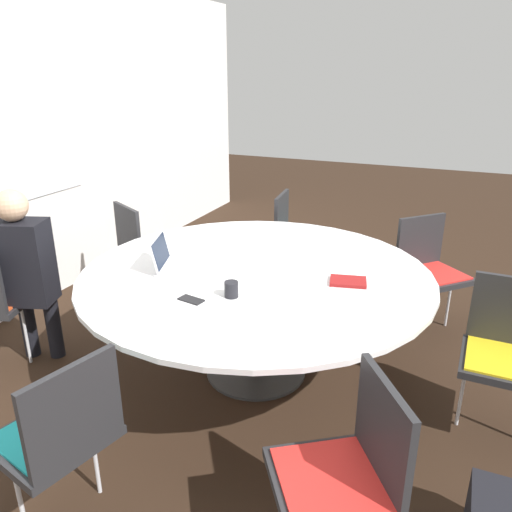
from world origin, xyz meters
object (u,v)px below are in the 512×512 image
(chair_3, at_px, (507,346))
(chair_6, at_px, (143,244))
(chair_2, at_px, (348,467))
(cell_phone, at_px, (191,300))
(chair_4, at_px, (429,264))
(laptop, at_px, (169,260))
(coffee_cup, at_px, (231,289))
(chair_1, at_px, (60,430))
(person_0, at_px, (23,266))
(chair_5, at_px, (295,232))
(spiral_notebook, at_px, (348,281))

(chair_3, bearing_deg, chair_6, -10.75)
(chair_2, distance_m, cell_phone, 1.23)
(chair_4, distance_m, cell_phone, 1.97)
(chair_4, relative_size, laptop, 2.39)
(chair_2, distance_m, coffee_cup, 1.17)
(chair_1, height_order, person_0, person_0)
(chair_5, relative_size, person_0, 0.71)
(chair_6, distance_m, coffee_cup, 1.69)
(chair_5, xyz_separation_m, person_0, (-1.91, 1.20, 0.19))
(chair_1, bearing_deg, chair_2, -63.66)
(chair_4, height_order, cell_phone, chair_4)
(chair_3, bearing_deg, cell_phone, 20.48)
(chair_1, relative_size, cell_phone, 5.80)
(chair_3, distance_m, person_0, 2.92)
(chair_3, bearing_deg, chair_5, -38.22)
(spiral_notebook, bearing_deg, person_0, 104.70)
(chair_5, height_order, spiral_notebook, chair_5)
(chair_1, relative_size, laptop, 2.39)
(chair_1, relative_size, chair_5, 1.00)
(chair_2, relative_size, chair_3, 1.00)
(person_0, xyz_separation_m, laptop, (0.30, -0.91, 0.07))
(laptop, bearing_deg, chair_6, 25.06)
(chair_6, bearing_deg, chair_1, -34.64)
(chair_5, relative_size, laptop, 2.39)
(person_0, bearing_deg, cell_phone, -21.06)
(chair_1, height_order, chair_6, same)
(chair_3, relative_size, person_0, 0.71)
(chair_3, height_order, laptop, laptop)
(coffee_cup, bearing_deg, chair_3, -73.69)
(chair_4, xyz_separation_m, spiral_notebook, (-1.05, 0.38, 0.21))
(chair_3, relative_size, chair_6, 1.00)
(laptop, bearing_deg, chair_3, -103.23)
(chair_6, relative_size, spiral_notebook, 3.65)
(chair_5, xyz_separation_m, cell_phone, (-1.95, -0.07, 0.21))
(chair_2, xyz_separation_m, person_0, (0.68, 2.29, 0.19))
(chair_5, distance_m, coffee_cup, 1.86)
(chair_3, xyz_separation_m, cell_phone, (-0.55, 1.61, 0.21))
(chair_1, height_order, chair_4, same)
(person_0, distance_m, spiral_notebook, 2.06)
(chair_1, relative_size, spiral_notebook, 3.65)
(chair_3, bearing_deg, person_0, 11.64)
(cell_phone, bearing_deg, chair_6, 44.73)
(chair_1, relative_size, person_0, 0.71)
(person_0, bearing_deg, chair_6, 64.42)
(chair_2, distance_m, spiral_notebook, 1.26)
(chair_1, xyz_separation_m, spiral_notebook, (1.47, -0.83, 0.21))
(chair_1, distance_m, chair_2, 1.16)
(chair_1, distance_m, cell_phone, 0.93)
(chair_3, distance_m, laptop, 1.99)
(spiral_notebook, height_order, cell_phone, spiral_notebook)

